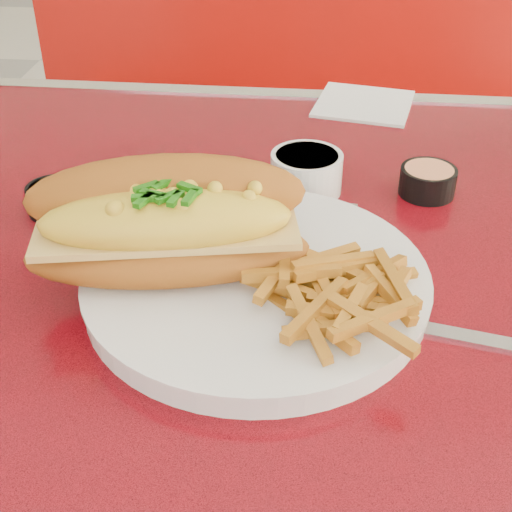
# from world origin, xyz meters

# --- Properties ---
(diner_table) EXTENTS (1.23, 0.83, 0.77)m
(diner_table) POSITION_xyz_m (0.00, 0.00, 0.61)
(diner_table) COLOR red
(diner_table) RESTS_ON ground
(booth_bench_far) EXTENTS (1.20, 0.51, 0.90)m
(booth_bench_far) POSITION_xyz_m (0.00, 0.81, 0.29)
(booth_bench_far) COLOR #A7110B
(booth_bench_far) RESTS_ON ground
(dinner_plate) EXTENTS (0.35, 0.35, 0.02)m
(dinner_plate) POSITION_xyz_m (-0.01, -0.07, 0.78)
(dinner_plate) COLOR white
(dinner_plate) RESTS_ON diner_table
(mac_hoagie) EXTENTS (0.26, 0.16, 0.11)m
(mac_hoagie) POSITION_xyz_m (-0.08, -0.07, 0.84)
(mac_hoagie) COLOR #AB5F1B
(mac_hoagie) RESTS_ON dinner_plate
(fries_pile) EXTENTS (0.15, 0.14, 0.04)m
(fries_pile) POSITION_xyz_m (0.06, -0.11, 0.81)
(fries_pile) COLOR orange
(fries_pile) RESTS_ON dinner_plate
(fork) EXTENTS (0.03, 0.17, 0.00)m
(fork) POSITION_xyz_m (0.06, -0.02, 0.79)
(fork) COLOR silver
(fork) RESTS_ON dinner_plate
(gravy_ramekin) EXTENTS (0.08, 0.08, 0.04)m
(gravy_ramekin) POSITION_xyz_m (0.03, 0.12, 0.79)
(gravy_ramekin) COLOR white
(gravy_ramekin) RESTS_ON diner_table
(sauce_cup_left) EXTENTS (0.07, 0.07, 0.03)m
(sauce_cup_left) POSITION_xyz_m (-0.23, 0.05, 0.79)
(sauce_cup_left) COLOR black
(sauce_cup_left) RESTS_ON diner_table
(sauce_cup_right) EXTENTS (0.08, 0.08, 0.03)m
(sauce_cup_right) POSITION_xyz_m (0.16, 0.13, 0.79)
(sauce_cup_right) COLOR black
(sauce_cup_right) RESTS_ON diner_table
(paper_napkin) EXTENTS (0.15, 0.15, 0.00)m
(paper_napkin) POSITION_xyz_m (0.10, 0.37, 0.77)
(paper_napkin) COLOR white
(paper_napkin) RESTS_ON diner_table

